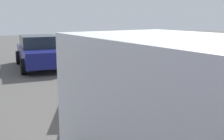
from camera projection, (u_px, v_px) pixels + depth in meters
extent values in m
plane|color=#514F4C|center=(121.00, 99.00, 8.10)|extent=(60.00, 60.00, 0.00)
cube|color=beige|center=(122.00, 79.00, 7.98)|extent=(4.67, 3.15, 0.70)
cube|color=#1E2833|center=(121.00, 58.00, 7.98)|extent=(2.53, 2.28, 0.49)
cylinder|color=black|center=(164.00, 103.00, 6.78)|extent=(0.65, 0.41, 0.62)
cylinder|color=black|center=(88.00, 104.00, 6.67)|extent=(0.65, 0.41, 0.62)
cylinder|color=black|center=(145.00, 79.00, 9.40)|extent=(0.65, 0.41, 0.62)
cylinder|color=black|center=(90.00, 79.00, 9.29)|extent=(0.65, 0.41, 0.62)
ellipsoid|color=black|center=(149.00, 78.00, 8.62)|extent=(0.18, 0.08, 0.12)
ellipsoid|color=black|center=(89.00, 89.00, 6.62)|extent=(0.14, 0.07, 0.13)
ellipsoid|color=black|center=(146.00, 70.00, 9.13)|extent=(0.14, 0.06, 0.14)
ellipsoid|color=black|center=(151.00, 82.00, 8.25)|extent=(0.15, 0.07, 0.12)
ellipsoid|color=black|center=(90.00, 84.00, 8.07)|extent=(0.18, 0.08, 0.08)
ellipsoid|color=black|center=(145.00, 74.00, 9.32)|extent=(0.17, 0.08, 0.08)
ellipsoid|color=black|center=(89.00, 92.00, 7.18)|extent=(0.17, 0.08, 0.15)
ellipsoid|color=black|center=(145.00, 69.00, 9.32)|extent=(0.19, 0.08, 0.11)
ellipsoid|color=black|center=(142.00, 72.00, 9.86)|extent=(0.14, 0.07, 0.10)
ellipsoid|color=black|center=(146.00, 74.00, 9.09)|extent=(0.16, 0.07, 0.11)
ellipsoid|color=black|center=(89.00, 92.00, 7.14)|extent=(0.14, 0.07, 0.08)
sphere|color=silver|center=(158.00, 78.00, 6.31)|extent=(0.09, 0.09, 0.09)
sphere|color=silver|center=(147.00, 82.00, 5.98)|extent=(0.05, 0.05, 0.05)
sphere|color=#A87A38|center=(120.00, 83.00, 5.90)|extent=(0.06, 0.06, 0.06)
cone|color=orange|center=(151.00, 78.00, 6.36)|extent=(0.06, 0.06, 0.08)
cylinder|color=#A87A38|center=(160.00, 81.00, 5.98)|extent=(0.09, 0.09, 0.10)
cone|color=tan|center=(140.00, 76.00, 6.42)|extent=(0.11, 0.11, 0.12)
cylinder|color=#51381E|center=(112.00, 76.00, 6.40)|extent=(0.07, 0.07, 0.12)
cylinder|color=tan|center=(99.00, 81.00, 5.99)|extent=(0.10, 0.10, 0.12)
sphere|color=orange|center=(135.00, 74.00, 6.79)|extent=(0.08, 0.08, 0.08)
cylinder|color=silver|center=(151.00, 77.00, 6.39)|extent=(0.08, 0.08, 0.09)
sphere|color=gray|center=(123.00, 75.00, 6.71)|extent=(0.08, 0.08, 0.08)
cylinder|color=tan|center=(128.00, 75.00, 6.51)|extent=(0.07, 0.07, 0.13)
cylinder|color=black|center=(126.00, 50.00, 7.44)|extent=(0.10, 0.10, 0.07)
cylinder|color=black|center=(105.00, 46.00, 8.48)|extent=(0.11, 0.11, 0.10)
cylinder|color=orange|center=(110.00, 46.00, 8.54)|extent=(0.10, 0.10, 0.07)
cone|color=silver|center=(114.00, 47.00, 8.33)|extent=(0.07, 0.07, 0.09)
cylinder|color=black|center=(104.00, 49.00, 7.96)|extent=(0.12, 0.12, 0.05)
cone|color=black|center=(127.00, 49.00, 7.69)|extent=(0.09, 0.09, 0.10)
cylinder|color=black|center=(130.00, 52.00, 7.07)|extent=(0.07, 0.07, 0.07)
cone|color=orange|center=(137.00, 49.00, 7.76)|extent=(0.08, 0.08, 0.06)
cone|color=beige|center=(142.00, 48.00, 7.37)|extent=(0.19, 0.19, 0.23)
cone|color=beige|center=(105.00, 48.00, 7.31)|extent=(0.19, 0.19, 0.23)
cylinder|color=black|center=(193.00, 135.00, 4.81)|extent=(0.75, 0.35, 0.72)
cube|color=navy|center=(40.00, 54.00, 12.99)|extent=(4.42, 1.76, 0.67)
cube|color=#1E2833|center=(39.00, 41.00, 13.07)|extent=(1.97, 1.61, 0.54)
cylinder|color=black|center=(66.00, 64.00, 12.15)|extent=(0.67, 0.22, 0.67)
cylinder|color=black|center=(23.00, 67.00, 11.47)|extent=(0.67, 0.22, 0.67)
cylinder|color=black|center=(54.00, 56.00, 14.63)|extent=(0.67, 0.22, 0.67)
cylinder|color=black|center=(18.00, 58.00, 13.95)|extent=(0.67, 0.22, 0.67)
cylinder|color=black|center=(203.00, 96.00, 7.27)|extent=(0.70, 0.33, 0.68)
cube|color=black|center=(119.00, 52.00, 14.05)|extent=(4.50, 2.32, 0.63)
cube|color=#1E2833|center=(117.00, 40.00, 14.25)|extent=(2.30, 1.87, 0.54)
cylinder|color=black|center=(145.00, 61.00, 13.05)|extent=(0.67, 0.31, 0.65)
cylinder|color=black|center=(109.00, 62.00, 12.62)|extent=(0.67, 0.31, 0.65)
cylinder|color=black|center=(128.00, 53.00, 15.59)|extent=(0.67, 0.31, 0.65)
cylinder|color=black|center=(97.00, 55.00, 15.15)|extent=(0.67, 0.31, 0.65)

